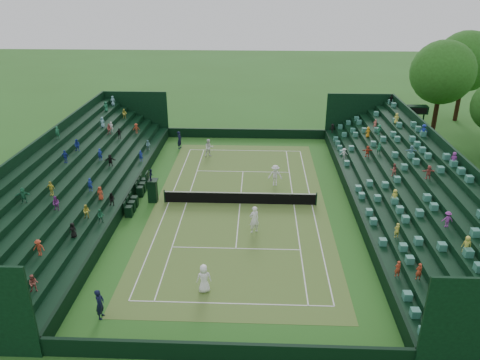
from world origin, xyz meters
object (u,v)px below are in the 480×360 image
Objects in this scene: player_near_east at (254,219)px; player_far_east at (275,175)px; player_near_west at (204,279)px; tennis_net at (240,198)px; umpire_chair at (152,188)px; player_far_west at (209,148)px.

player_near_east is 8.02m from player_far_east.
player_near_west is 0.87× the size of player_near_east.
player_near_east is at bearing -75.13° from tennis_net.
umpire_chair is 10.52m from player_far_west.
umpire_chair is at bearing -131.50° from player_far_west.
player_near_west is (5.22, -11.05, -0.30)m from umpire_chair.
umpire_chair is 1.55× the size of player_far_west.
tennis_net is 4.34× the size of umpire_chair.
tennis_net is 6.72× the size of player_far_west.
tennis_net is 6.49× the size of player_far_east.
player_far_west is at bearing -100.87° from player_near_east.
player_near_east reaches higher than player_near_west.
player_near_east is 15.10m from player_far_west.
player_far_west is (-3.40, 10.15, 0.34)m from tennis_net.
player_far_west is at bearing 71.53° from umpire_chair.
player_near_east is at bearing -98.93° from player_far_east.
tennis_net is 10.71m from player_far_west.
player_far_east reaches higher than player_far_west.
player_near_west is at bearing -107.90° from player_far_west.
tennis_net is 4.55m from player_far_east.
player_near_west is at bearing 39.87° from player_near_east.
player_near_west is at bearing -103.65° from player_far_east.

